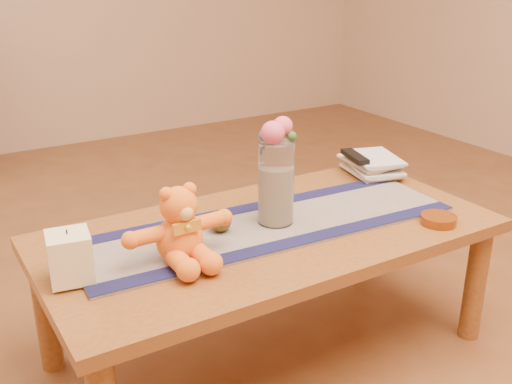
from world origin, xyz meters
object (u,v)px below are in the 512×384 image
teddy_bear (179,224)px  amber_dish (439,220)px  bronze_ball (220,221)px  glass_vase (276,183)px  tv_remote (355,156)px  book_bottom (353,174)px  pillar_candle (70,257)px

teddy_bear → amber_dish: bearing=-14.6°
teddy_bear → bronze_ball: (0.18, 0.10, -0.07)m
bronze_ball → amber_dish: bearing=-25.2°
glass_vase → tv_remote: 0.53m
teddy_bear → amber_dish: 0.82m
book_bottom → bronze_ball: bearing=-153.2°
pillar_candle → book_bottom: pillar_candle is taller
teddy_bear → glass_vase: size_ratio=1.16×
teddy_bear → book_bottom: teddy_bear is taller
bronze_ball → tv_remote: tv_remote is taller
pillar_candle → glass_vase: (0.64, 0.03, 0.07)m
teddy_bear → amber_dish: size_ratio=2.69×
teddy_bear → pillar_candle: bearing=171.6°
glass_vase → teddy_bear: bearing=-169.3°
bronze_ball → amber_dish: 0.69m
book_bottom → tv_remote: tv_remote is taller
book_bottom → tv_remote: (-0.00, -0.01, 0.07)m
pillar_candle → amber_dish: bearing=-12.1°
book_bottom → tv_remote: 0.08m
pillar_candle → tv_remote: pillar_candle is taller
pillar_candle → tv_remote: bearing=11.7°
bronze_ball → tv_remote: (0.67, 0.18, 0.04)m
teddy_bear → tv_remote: size_ratio=1.88×
pillar_candle → tv_remote: size_ratio=0.80×
pillar_candle → bronze_ball: bearing=7.2°
bronze_ball → book_bottom: size_ratio=0.31×
pillar_candle → book_bottom: 1.16m
book_bottom → glass_vase: bearing=-145.0°
pillar_candle → book_bottom: bearing=12.2°
tv_remote → amber_dish: bearing=-81.4°
tv_remote → bronze_ball: bearing=-150.9°
pillar_candle → tv_remote: (1.13, 0.23, 0.01)m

